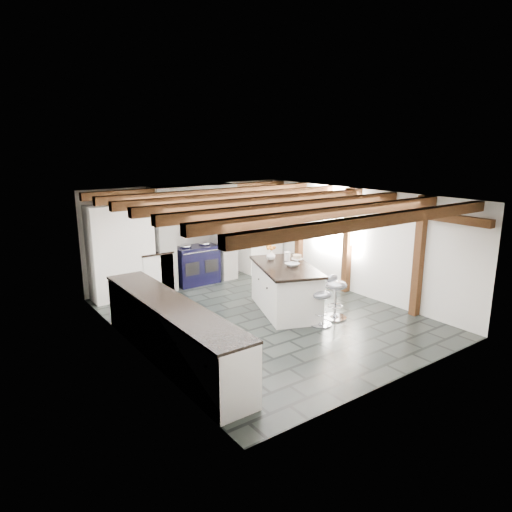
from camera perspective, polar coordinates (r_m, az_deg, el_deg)
ground at (r=8.77m, az=1.01°, el=-7.60°), size 6.00×6.00×0.00m
room_shell at (r=9.28m, az=-7.24°, el=0.40°), size 6.00×6.03×6.00m
range_cooker at (r=10.79m, az=-7.52°, el=-1.00°), size 1.00×0.63×0.99m
kitchen_island at (r=8.95m, az=3.67°, el=-3.97°), size 1.58×2.10×1.24m
bar_stool_near at (r=8.65m, az=9.87°, el=-4.45°), size 0.45×0.45×0.84m
bar_stool_far at (r=8.32m, az=8.13°, el=-5.55°), size 0.46×0.46×0.75m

